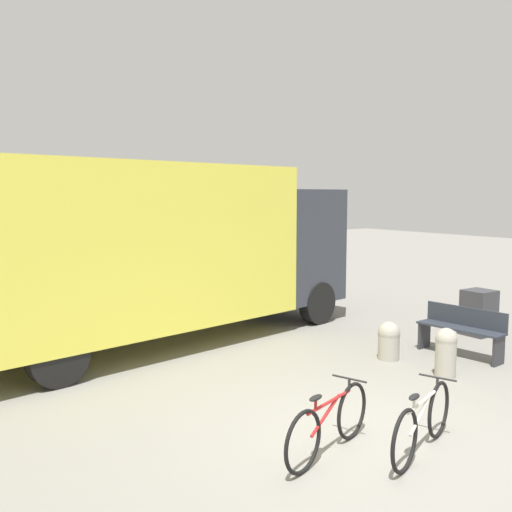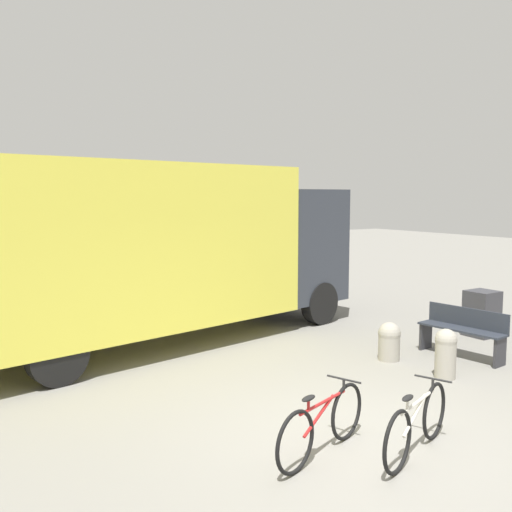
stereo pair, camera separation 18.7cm
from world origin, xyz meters
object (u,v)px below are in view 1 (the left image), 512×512
(park_bench, at_px, (462,329))
(bicycle_middle, at_px, (423,422))
(bollard_far_bench, at_px, (389,340))
(utility_box, at_px, (479,313))
(bicycle_near, at_px, (329,423))
(delivery_truck, at_px, (159,246))
(bollard_near_bench, at_px, (446,351))

(park_bench, bearing_deg, bicycle_middle, 114.79)
(bollard_far_bench, bearing_deg, utility_box, 3.88)
(bicycle_near, bearing_deg, park_bench, 0.92)
(delivery_truck, distance_m, park_bench, 5.78)
(delivery_truck, xyz_separation_m, bicycle_middle, (0.39, -6.06, -1.52))
(delivery_truck, bearing_deg, bicycle_middle, -96.35)
(delivery_truck, relative_size, bollard_far_bench, 13.18)
(bollard_far_bench, bearing_deg, delivery_truck, 130.61)
(bicycle_middle, distance_m, bollard_far_bench, 3.68)
(bollard_near_bench, xyz_separation_m, utility_box, (2.82, 1.37, 0.04))
(utility_box, bearing_deg, bicycle_near, -158.70)
(delivery_truck, bearing_deg, utility_box, -38.78)
(bicycle_near, xyz_separation_m, bicycle_middle, (0.88, -0.56, 0.00))
(park_bench, xyz_separation_m, bicycle_middle, (-3.68, -2.20, -0.13))
(bicycle_near, height_order, utility_box, utility_box)
(park_bench, relative_size, bollard_far_bench, 2.36)
(bollard_near_bench, bearing_deg, bollard_far_bench, 90.83)
(bicycle_near, height_order, bollard_far_bench, bicycle_near)
(bollard_near_bench, bearing_deg, utility_box, 25.92)
(bicycle_near, distance_m, utility_box, 6.61)
(bicycle_middle, xyz_separation_m, utility_box, (5.27, 2.96, 0.10))
(bollard_far_bench, xyz_separation_m, utility_box, (2.84, 0.19, 0.12))
(delivery_truck, relative_size, bicycle_near, 5.29)
(bicycle_near, xyz_separation_m, bollard_near_bench, (3.33, 1.03, 0.06))
(bollard_far_bench, relative_size, utility_box, 0.72)
(park_bench, distance_m, bollard_far_bench, 1.38)
(delivery_truck, distance_m, bollard_far_bench, 4.61)
(bollard_near_bench, bearing_deg, park_bench, 26.44)
(delivery_truck, height_order, utility_box, delivery_truck)
(utility_box, bearing_deg, delivery_truck, 151.27)
(delivery_truck, bearing_deg, bollard_far_bench, -59.44)
(bollard_far_bench, distance_m, utility_box, 2.85)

